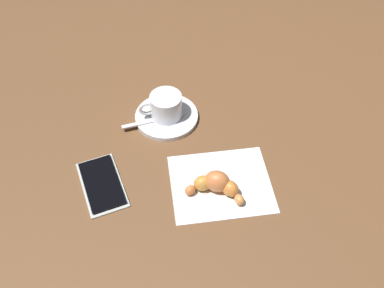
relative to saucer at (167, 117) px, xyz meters
The scene contains 8 objects.
ground_plane 0.11m from the saucer, behind, with size 1.80×1.80×0.00m, color brown.
saucer is the anchor object (origin of this frame).
espresso_cup 0.03m from the saucer, 56.50° to the left, with size 0.07×0.09×0.05m.
teaspoon 0.02m from the saucer, 135.18° to the left, with size 0.03×0.14×0.01m.
sugar_packet 0.03m from the saucer, 28.21° to the left, with size 0.06×0.02×0.01m, color beige.
napkin 0.20m from the saucer, 169.70° to the right, with size 0.16×0.19×0.00m, color white.
croissant 0.21m from the saucer, behind, with size 0.08×0.10×0.04m.
cell_phone 0.21m from the saucer, 124.72° to the left, with size 0.13×0.07×0.01m.
Camera 1 is at (-0.50, 0.20, 0.65)m, focal length 39.58 mm.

